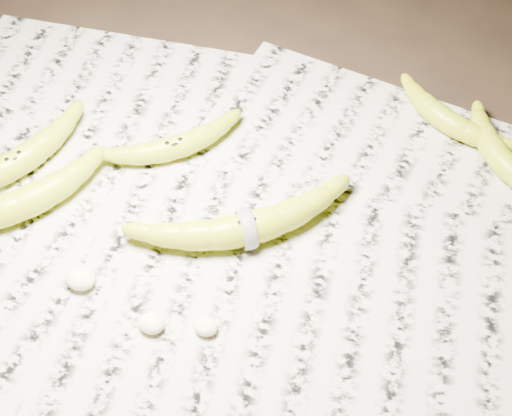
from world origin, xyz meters
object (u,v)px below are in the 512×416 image
(banana_taped, at_px, (247,227))
(banana_upper_b, at_px, (501,156))
(banana_left_a, at_px, (15,162))
(banana_center, at_px, (174,146))
(banana_left_b, at_px, (18,204))
(banana_upper_a, at_px, (448,119))

(banana_taped, bearing_deg, banana_upper_b, 3.46)
(banana_left_a, relative_size, banana_center, 1.21)
(banana_upper_b, bearing_deg, banana_left_a, -111.49)
(banana_center, distance_m, banana_upper_b, 0.42)
(banana_left_b, relative_size, banana_center, 1.21)
(banana_left_a, distance_m, banana_upper_a, 0.57)
(banana_left_b, xyz_separation_m, banana_upper_a, (0.47, 0.31, -0.00))
(banana_center, relative_size, banana_taped, 0.71)
(banana_left_b, bearing_deg, banana_upper_b, -21.19)
(banana_center, relative_size, banana_upper_b, 1.06)
(banana_taped, xyz_separation_m, banana_upper_b, (0.27, 0.21, -0.00))
(banana_left_b, distance_m, banana_upper_a, 0.57)
(banana_taped, height_order, banana_upper_a, banana_taped)
(banana_upper_b, bearing_deg, banana_left_b, -105.02)
(banana_center, xyz_separation_m, banana_taped, (0.13, -0.10, 0.00))
(banana_upper_b, bearing_deg, banana_upper_a, -161.96)
(banana_upper_a, relative_size, banana_upper_b, 1.01)
(banana_center, bearing_deg, banana_taped, -75.79)
(banana_left_a, relative_size, banana_upper_b, 1.28)
(banana_left_a, bearing_deg, banana_left_b, -117.57)
(banana_left_b, height_order, banana_taped, same)
(banana_taped, relative_size, banana_upper_a, 1.49)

